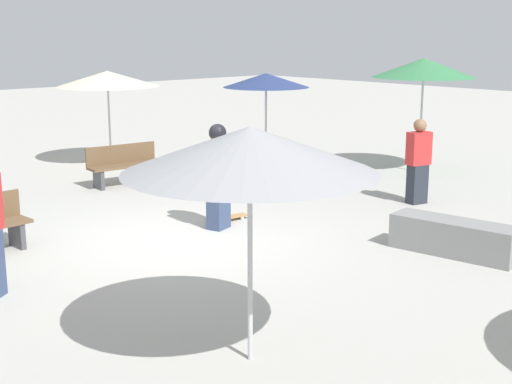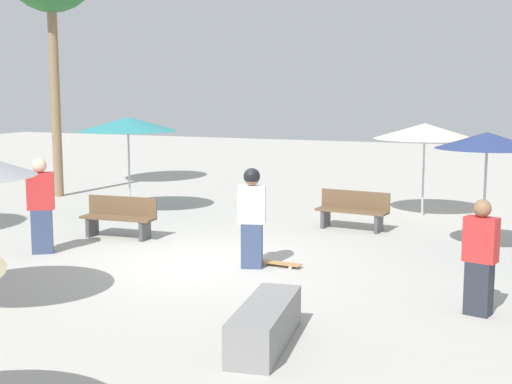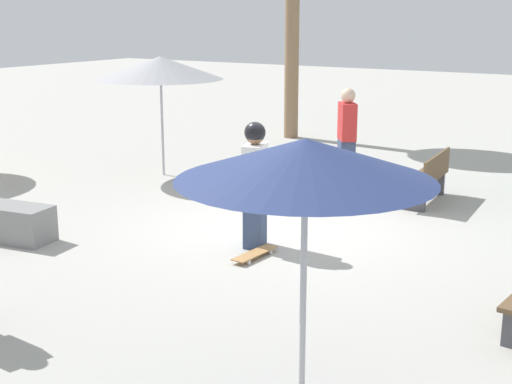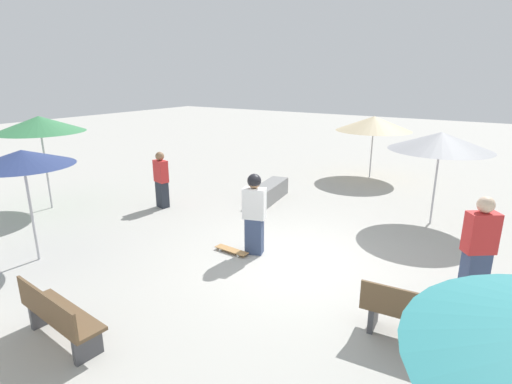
# 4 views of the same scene
# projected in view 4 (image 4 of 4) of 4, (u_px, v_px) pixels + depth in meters

# --- Properties ---
(ground_plane) EXTENTS (60.00, 60.00, 0.00)m
(ground_plane) POSITION_uv_depth(u_px,v_px,m) (295.00, 262.00, 8.17)
(ground_plane) COLOR #B2AFA8
(skater_main) EXTENTS (0.52, 0.39, 1.75)m
(skater_main) POSITION_uv_depth(u_px,v_px,m) (254.00, 211.00, 8.31)
(skater_main) COLOR #38476B
(skater_main) RESTS_ON ground_plane
(skateboard) EXTENTS (0.81, 0.26, 0.07)m
(skateboard) POSITION_uv_depth(u_px,v_px,m) (232.00, 250.00, 8.57)
(skateboard) COLOR #B7844C
(skateboard) RESTS_ON ground_plane
(concrete_ledge) EXTENTS (0.81, 1.91, 0.51)m
(concrete_ledge) POSITION_uv_depth(u_px,v_px,m) (270.00, 192.00, 12.12)
(concrete_ledge) COLOR gray
(concrete_ledge) RESTS_ON ground_plane
(bench_near) EXTENTS (1.63, 0.55, 0.85)m
(bench_near) POSITION_uv_depth(u_px,v_px,m) (419.00, 316.00, 5.60)
(bench_near) COLOR #47474C
(bench_near) RESTS_ON ground_plane
(bench_far) EXTENTS (1.63, 0.59, 0.85)m
(bench_far) POSITION_uv_depth(u_px,v_px,m) (58.00, 316.00, 5.60)
(bench_far) COLOR #47474C
(bench_far) RESTS_ON ground_plane
(shade_umbrella_green) EXTENTS (2.34, 2.34, 2.61)m
(shade_umbrella_green) POSITION_uv_depth(u_px,v_px,m) (39.00, 124.00, 10.79)
(shade_umbrella_green) COLOR #B7B7BC
(shade_umbrella_green) RESTS_ON ground_plane
(shade_umbrella_navy) EXTENTS (1.91, 1.91, 2.30)m
(shade_umbrella_navy) POSITION_uv_depth(u_px,v_px,m) (22.00, 158.00, 7.67)
(shade_umbrella_navy) COLOR #B7B7BC
(shade_umbrella_navy) RESTS_ON ground_plane
(shade_umbrella_tan) EXTENTS (2.69, 2.69, 2.25)m
(shade_umbrella_tan) POSITION_uv_depth(u_px,v_px,m) (374.00, 123.00, 14.32)
(shade_umbrella_tan) COLOR #B7B7BC
(shade_umbrella_tan) RESTS_ON ground_plane
(shade_umbrella_grey) EXTENTS (2.45, 2.45, 2.35)m
(shade_umbrella_grey) POSITION_uv_depth(u_px,v_px,m) (441.00, 141.00, 9.69)
(shade_umbrella_grey) COLOR #B7B7BC
(shade_umbrella_grey) RESTS_ON ground_plane
(bystander_watching) EXTENTS (0.56, 0.51, 1.81)m
(bystander_watching) POSITION_uv_depth(u_px,v_px,m) (478.00, 249.00, 6.63)
(bystander_watching) COLOR #38476B
(bystander_watching) RESTS_ON ground_plane
(bystander_far) EXTENTS (0.49, 0.34, 1.61)m
(bystander_far) POSITION_uv_depth(u_px,v_px,m) (161.00, 180.00, 11.33)
(bystander_far) COLOR #282D38
(bystander_far) RESTS_ON ground_plane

